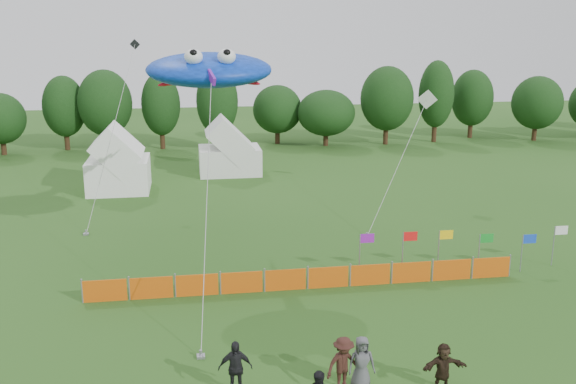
{
  "coord_description": "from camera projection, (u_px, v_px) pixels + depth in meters",
  "views": [
    {
      "loc": [
        -3.92,
        -18.86,
        11.62
      ],
      "look_at": [
        0.0,
        6.0,
        5.2
      ],
      "focal_mm": 40.0,
      "sensor_mm": 36.0,
      "label": 1
    }
  ],
  "objects": [
    {
      "name": "spectator_e",
      "position": [
        361.0,
        363.0,
        21.15
      ],
      "size": [
        0.91,
        0.6,
        1.85
      ],
      "primitive_type": "imported",
      "rotation": [
        0.0,
        0.0,
        -0.02
      ],
      "color": "#4C4D51",
      "rests_on": "ground"
    },
    {
      "name": "stingray_kite",
      "position": [
        210.0,
        70.0,
        30.33
      ],
      "size": [
        6.04,
        17.23,
        10.83
      ],
      "color": "blue",
      "rests_on": "ground"
    },
    {
      "name": "spectator_c",
      "position": [
        343.0,
        365.0,
        20.97
      ],
      "size": [
        1.4,
        1.05,
        1.92
      ],
      "primitive_type": "imported",
      "rotation": [
        0.0,
        0.0,
        0.3
      ],
      "color": "#341A14",
      "rests_on": "ground"
    },
    {
      "name": "small_kite_dark",
      "position": [
        114.0,
        127.0,
        40.56
      ],
      "size": [
        3.25,
        9.19,
        10.96
      ],
      "color": "black",
      "rests_on": "ground"
    },
    {
      "name": "tent_right",
      "position": [
        230.0,
        152.0,
        52.64
      ],
      "size": [
        5.06,
        4.05,
        3.57
      ],
      "color": "white",
      "rests_on": "ground"
    },
    {
      "name": "small_kite_white",
      "position": [
        414.0,
        129.0,
        42.04
      ],
      "size": [
        7.16,
        8.42,
        7.63
      ],
      "color": "silver",
      "rests_on": "ground"
    },
    {
      "name": "barrier_fence",
      "position": [
        307.0,
        279.0,
        29.39
      ],
      "size": [
        19.9,
        0.06,
        1.0
      ],
      "color": "#CD510B",
      "rests_on": "ground"
    },
    {
      "name": "spectator_d",
      "position": [
        235.0,
        368.0,
        20.76
      ],
      "size": [
        1.12,
        0.48,
        1.9
      ],
      "primitive_type": "imported",
      "rotation": [
        0.0,
        0.0,
        -0.01
      ],
      "color": "black",
      "rests_on": "ground"
    },
    {
      "name": "tent_left",
      "position": [
        118.0,
        164.0,
        46.95
      ],
      "size": [
        4.45,
        4.45,
        3.93
      ],
      "color": "white",
      "rests_on": "ground"
    },
    {
      "name": "flag_row",
      "position": [
        462.0,
        245.0,
        31.23
      ],
      "size": [
        10.73,
        0.77,
        2.27
      ],
      "color": "gray",
      "rests_on": "ground"
    },
    {
      "name": "spectator_f",
      "position": [
        443.0,
        367.0,
        21.08
      ],
      "size": [
        1.55,
        0.55,
        1.65
      ],
      "primitive_type": "imported",
      "rotation": [
        0.0,
        0.0,
        0.04
      ],
      "color": "black",
      "rests_on": "ground"
    },
    {
      "name": "treeline",
      "position": [
        243.0,
        106.0,
        63.73
      ],
      "size": [
        104.57,
        8.78,
        8.36
      ],
      "color": "#382314",
      "rests_on": "ground"
    }
  ]
}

